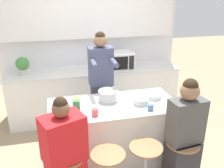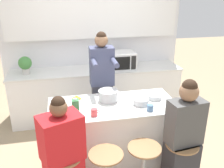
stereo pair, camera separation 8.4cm
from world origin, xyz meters
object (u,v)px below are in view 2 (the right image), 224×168
Objects in this scene: person_wrapped_blanket at (63,160)px; coffee_cup_far at (150,108)px; bar_stool_rightmost at (180,166)px; juice_carton at (76,108)px; microwave at (121,60)px; coffee_cup_near at (94,112)px; kitchen_island at (113,135)px; cooking_pot at (108,96)px; banana_bunch at (76,98)px; fruit_bowl at (155,97)px; person_seated_near at (183,143)px; person_cooking at (102,89)px; potted_plant at (25,64)px.

person_wrapped_blanket reaches higher than coffee_cup_far.
person_wrapped_blanket is at bearing 178.83° from bar_stool_rightmost.
person_wrapped_blanket is (-1.31, 0.03, 0.28)m from bar_stool_rightmost.
juice_carton is 1.85m from microwave.
coffee_cup_near is 1.80m from microwave.
kitchen_island is 2.41× the size of bar_stool_rightmost.
coffee_cup_near is at bearing -123.27° from cooking_pot.
banana_bunch is (-0.41, 0.13, -0.05)m from cooking_pot.
person_seated_near is at bearing -81.99° from fruit_bowl.
juice_carton is at bearing -145.18° from cooking_pot.
person_cooking reaches higher than person_wrapped_blanket.
person_wrapped_blanket is 6.36× the size of juice_carton.
kitchen_island is at bearing 21.39° from juice_carton.
fruit_bowl is at bearing -37.97° from potted_plant.
person_cooking is 9.45× the size of fruit_bowl.
coffee_cup_far is (0.40, -0.26, 0.49)m from kitchen_island.
person_seated_near is 7.82× the size of fruit_bowl.
coffee_cup_far is at bearing -2.51° from person_wrapped_blanket.
microwave reaches higher than bar_stool_rightmost.
bar_stool_rightmost is at bearing -57.68° from coffee_cup_far.
coffee_cup_far is 1.66m from microwave.
person_wrapped_blanket is at bearing -115.75° from person_cooking.
person_seated_near is (0.02, 0.03, 0.30)m from bar_stool_rightmost.
banana_bunch is at bearing -57.44° from potted_plant.
person_wrapped_blanket is 1.17m from coffee_cup_far.
coffee_cup_near is (-0.24, -0.87, 0.09)m from person_cooking.
person_cooking reaches higher than coffee_cup_far.
person_seated_near is at bearing -47.71° from potted_plant.
bar_stool_rightmost is 1.43× the size of microwave.
banana_bunch is 0.45m from juice_carton.
cooking_pot is 0.43m from coffee_cup_near.
kitchen_island is 0.93m from bar_stool_rightmost.
person_seated_near is at bearing 55.26° from bar_stool_rightmost.
person_cooking reaches higher than banana_bunch.
bar_stool_rightmost is 1.21m from cooking_pot.
person_cooking reaches higher than potted_plant.
person_cooking is at bearing 112.29° from person_seated_near.
person_wrapped_blanket is 1.03m from cooking_pot.
coffee_cup_near is (-0.85, -0.29, 0.01)m from fruit_bowl.
potted_plant is at bearing 131.53° from cooking_pot.
person_wrapped_blanket is 0.63m from coffee_cup_near.
person_wrapped_blanket is at bearing -112.16° from juice_carton.
potted_plant is at bearing 130.04° from kitchen_island.
coffee_cup_far is at bearing -40.51° from cooking_pot.
microwave is at bearing 89.07° from person_seated_near.
coffee_cup_far is (-0.27, 0.37, 0.29)m from person_seated_near.
bar_stool_rightmost is 0.39× the size of person_cooking.
microwave is at bearing 58.77° from person_cooking.
person_wrapped_blanket is at bearing -151.51° from fruit_bowl.
cooking_pot is at bearing 34.82° from juice_carton.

